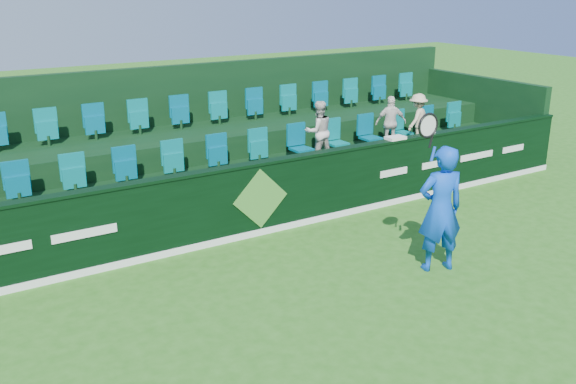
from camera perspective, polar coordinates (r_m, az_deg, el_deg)
ground at (r=8.81m, az=10.53°, el=-11.93°), size 60.00×60.00×0.00m
sponsor_hoarding at (r=11.49m, az=-2.72°, el=-0.57°), size 16.00×0.25×1.35m
stand_tier_front at (r=12.50m, az=-5.19°, el=-0.37°), size 16.00×2.00×0.80m
stand_tier_back at (r=14.08m, az=-8.75°, el=2.70°), size 16.00×1.80×1.30m
stand_rear at (r=14.34m, az=-9.58°, el=5.28°), size 16.00×4.10×2.60m
seat_row_front at (r=12.64m, az=-6.11°, el=3.13°), size 13.50×0.50×0.60m
seat_row_back at (r=14.13m, az=-9.43°, el=6.68°), size 13.50×0.50×0.60m
tennis_player at (r=10.22m, az=13.39°, el=-1.42°), size 1.14×0.68×2.64m
spectator_left at (r=13.27m, az=2.73°, el=5.41°), size 0.67×0.56×1.26m
spectator_middle at (r=14.45m, az=9.12°, el=6.11°), size 0.75×0.54×1.18m
spectator_right at (r=14.98m, az=11.44°, el=6.37°), size 0.86×0.69×1.16m
towel at (r=13.09m, az=9.53°, el=4.77°), size 0.39×0.25×0.06m
drinks_bottle at (r=13.78m, az=12.87°, el=5.65°), size 0.08×0.08×0.25m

